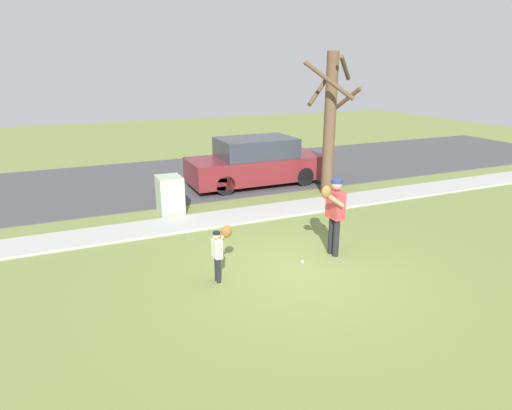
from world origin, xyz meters
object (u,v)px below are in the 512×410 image
at_px(person_child, 220,247).
at_px(street_tree_near, 330,120).
at_px(utility_cabinet, 170,195).
at_px(parked_suv_maroon, 256,162).
at_px(baseball, 302,262).
at_px(person_adult, 334,209).

xyz_separation_m(person_child, street_tree_near, (5.22, 4.40, 1.67)).
bearing_deg(street_tree_near, utility_cabinet, -179.90).
bearing_deg(parked_suv_maroon, person_child, 60.87).
bearing_deg(baseball, person_adult, 8.15).
xyz_separation_m(street_tree_near, parked_suv_maroon, (-1.71, 1.89, -1.58)).
bearing_deg(street_tree_near, person_child, -139.85).
bearing_deg(person_adult, street_tree_near, -124.94).
bearing_deg(street_tree_near, person_adult, -121.15).
relative_size(person_adult, utility_cabinet, 1.61).
relative_size(person_adult, baseball, 23.14).
distance_m(person_child, baseball, 1.94).
bearing_deg(utility_cabinet, person_child, -90.56).
height_order(baseball, street_tree_near, street_tree_near).
height_order(person_child, street_tree_near, street_tree_near).
height_order(person_child, utility_cabinet, same).
bearing_deg(utility_cabinet, parked_suv_maroon, 28.75).
relative_size(baseball, utility_cabinet, 0.07).
height_order(baseball, utility_cabinet, utility_cabinet).
relative_size(person_adult, person_child, 1.61).
bearing_deg(baseball, person_child, -179.83).
bearing_deg(utility_cabinet, person_adult, -58.80).
distance_m(utility_cabinet, parked_suv_maroon, 3.96).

